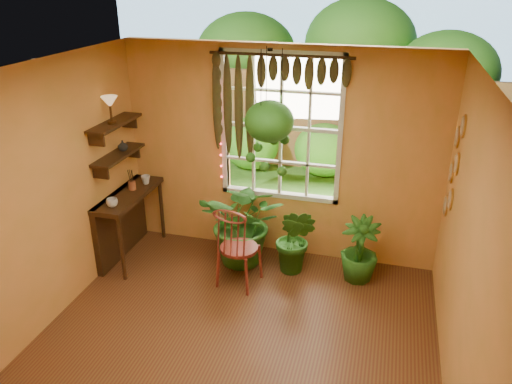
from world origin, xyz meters
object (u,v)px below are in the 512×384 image
counter_ledge (123,217)px  windsor_chair (238,258)px  potted_plant_left (245,221)px  potted_plant_mid (295,240)px  hanging_basket (269,126)px

counter_ledge → windsor_chair: size_ratio=0.99×
counter_ledge → windsor_chair: bearing=-9.5°
windsor_chair → potted_plant_left: size_ratio=1.03×
potted_plant_mid → counter_ledge: bearing=-175.9°
counter_ledge → potted_plant_left: (1.57, 0.23, 0.03)m
windsor_chair → potted_plant_left: windsor_chair is taller
potted_plant_left → windsor_chair: bearing=-83.0°
potted_plant_left → hanging_basket: bearing=10.4°
windsor_chair → hanging_basket: hanging_basket is taller
windsor_chair → hanging_basket: size_ratio=0.83×
potted_plant_left → hanging_basket: hanging_basket is taller
counter_ledge → hanging_basket: bearing=8.7°
counter_ledge → potted_plant_mid: size_ratio=1.32×
windsor_chair → potted_plant_mid: bearing=45.2°
counter_ledge → hanging_basket: size_ratio=0.83×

